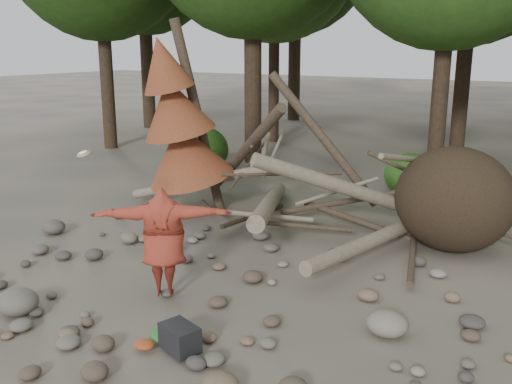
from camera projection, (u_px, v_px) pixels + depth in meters
The scene contains 12 objects.
ground at pixel (204, 303), 8.57m from camera, with size 120.00×120.00×0.00m, color #514C44.
deadfall_pile at pixel (422, 198), 10.82m from camera, with size 8.55×5.24×3.30m.
dead_conifer at pixel (179, 123), 12.40m from camera, with size 2.06×2.16×4.35m.
bush_left at pixel (199, 150), 17.12m from camera, with size 1.80×1.80×1.44m, color #224612.
bush_mid at pixel (412, 175), 14.48m from camera, with size 1.40×1.40×1.12m, color #2D5819.
frisbee_thrower at pixel (163, 241), 8.52m from camera, with size 2.98×1.60×2.02m.
backpack at pixel (180, 342), 7.12m from camera, with size 0.50×0.33×0.33m, color black.
cloth_green at pixel (166, 338), 7.38m from camera, with size 0.44×0.37×0.16m, color #2C6C2B.
cloth_orange at pixel (144, 348), 7.20m from camera, with size 0.28×0.23×0.10m, color #A5421C.
boulder_front_left at pixel (17, 302), 8.19m from camera, with size 0.63×0.57×0.38m, color #696357.
boulder_mid_right at pixel (387, 324), 7.59m from camera, with size 0.56×0.51×0.34m, color gray.
boulder_mid_left at pixel (53, 227), 11.69m from camera, with size 0.50×0.45×0.30m, color #574F49.
Camera 1 is at (4.77, -6.32, 3.77)m, focal length 40.00 mm.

